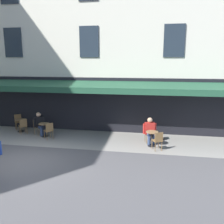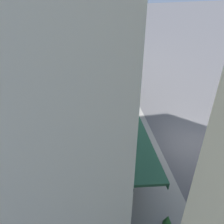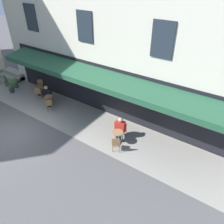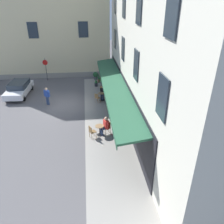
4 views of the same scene
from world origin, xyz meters
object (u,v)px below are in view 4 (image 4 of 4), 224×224
(cafe_chair_wicker_under_awning, at_px, (104,93))
(cafe_chair_wicker_facing_street, at_px, (92,131))
(seated_companion_in_red, at_px, (105,125))
(parked_car_white, at_px, (19,88))
(cafe_table_near_entrance, at_px, (100,129))
(potted_plant_entrance_right, at_px, (96,75))
(no_parking_sign, at_px, (46,66))
(potted_plant_under_sign, at_px, (96,82))
(walking_pedestrian_in_blue, at_px, (47,95))
(potted_plant_entrance_left, at_px, (102,81))
(cafe_chair_wicker_kerbside, at_px, (102,90))
(cafe_chair_wicker_near_door, at_px, (97,97))
(potted_plant_mid_terrace, at_px, (99,78))
(cafe_table_mid_terrace, at_px, (107,88))
(seated_patron_in_black, at_px, (103,92))
(cafe_chair_wicker_by_window, at_px, (108,127))
(cafe_table_streetside, at_px, (101,96))
(cafe_chair_wicker_back_row, at_px, (111,86))

(cafe_chair_wicker_under_awning, bearing_deg, cafe_chair_wicker_facing_street, 168.04)
(seated_companion_in_red, xyz_separation_m, parked_car_white, (8.07, 7.81, -0.00))
(cafe_table_near_entrance, height_order, potted_plant_entrance_right, potted_plant_entrance_right)
(cafe_chair_wicker_under_awning, height_order, potted_plant_entrance_right, potted_plant_entrance_right)
(no_parking_sign, distance_m, potted_plant_under_sign, 6.29)
(walking_pedestrian_in_blue, bearing_deg, parked_car_white, 49.84)
(cafe_table_near_entrance, distance_m, potted_plant_entrance_left, 10.38)
(cafe_chair_wicker_facing_street, distance_m, cafe_chair_wicker_kerbside, 7.71)
(cafe_chair_wicker_near_door, height_order, walking_pedestrian_in_blue, walking_pedestrian_in_blue)
(cafe_chair_wicker_under_awning, relative_size, potted_plant_entrance_right, 1.00)
(walking_pedestrian_in_blue, xyz_separation_m, potted_plant_mid_terrace, (5.47, -4.97, -0.44))
(cafe_table_mid_terrace, bearing_deg, cafe_table_near_entrance, 171.07)
(cafe_chair_wicker_near_door, distance_m, potted_plant_mid_terrace, 5.62)
(cafe_chair_wicker_near_door, xyz_separation_m, cafe_chair_wicker_under_awning, (1.02, -0.73, 0.00))
(cafe_table_mid_terrace, distance_m, no_parking_sign, 8.12)
(cafe_table_mid_terrace, height_order, seated_patron_in_black, seated_patron_in_black)
(no_parking_sign, bearing_deg, potted_plant_entrance_left, -108.00)
(seated_patron_in_black, xyz_separation_m, potted_plant_entrance_right, (5.82, 0.44, -0.18))
(parked_car_white, bearing_deg, cafe_chair_wicker_kerbside, -96.10)
(potted_plant_entrance_right, bearing_deg, cafe_chair_wicker_by_window, -178.62)
(cafe_chair_wicker_under_awning, height_order, parked_car_white, parked_car_white)
(cafe_chair_wicker_kerbside, height_order, seated_companion_in_red, seated_companion_in_red)
(cafe_table_mid_terrace, height_order, parked_car_white, parked_car_white)
(no_parking_sign, relative_size, parked_car_white, 0.59)
(cafe_chair_wicker_facing_street, xyz_separation_m, cafe_chair_wicker_by_window, (0.45, -1.18, 0.00))
(cafe_table_streetside, xyz_separation_m, cafe_chair_wicker_near_door, (-0.47, 0.43, 0.06))
(walking_pedestrian_in_blue, height_order, potted_plant_mid_terrace, walking_pedestrian_in_blue)
(cafe_chair_wicker_back_row, bearing_deg, potted_plant_mid_terrace, 19.93)
(cafe_chair_wicker_near_door, distance_m, cafe_chair_wicker_under_awning, 1.26)
(no_parking_sign, bearing_deg, cafe_table_streetside, -137.62)
(cafe_chair_wicker_by_window, distance_m, cafe_chair_wicker_back_row, 8.07)
(cafe_chair_wicker_kerbside, height_order, cafe_chair_wicker_under_awning, same)
(parked_car_white, bearing_deg, potted_plant_mid_terrace, -70.46)
(no_parking_sign, height_order, potted_plant_mid_terrace, no_parking_sign)
(cafe_table_near_entrance, distance_m, cafe_table_streetside, 5.95)
(seated_companion_in_red, bearing_deg, potted_plant_mid_terrace, -1.29)
(cafe_table_mid_terrace, distance_m, parked_car_white, 8.64)
(cafe_chair_wicker_near_door, bearing_deg, cafe_chair_wicker_kerbside, -18.77)
(cafe_table_mid_terrace, relative_size, seated_companion_in_red, 0.56)
(no_parking_sign, distance_m, potted_plant_mid_terrace, 6.26)
(potted_plant_entrance_right, bearing_deg, cafe_table_mid_terrace, -168.37)
(cafe_chair_wicker_near_door, bearing_deg, cafe_table_mid_terrace, -25.38)
(cafe_chair_wicker_facing_street, xyz_separation_m, cafe_chair_wicker_kerbside, (7.59, -1.33, 0.00))
(cafe_chair_wicker_back_row, bearing_deg, cafe_chair_wicker_near_door, 150.05)
(cafe_chair_wicker_kerbside, xyz_separation_m, walking_pedestrian_in_blue, (-1.73, 5.08, 0.41))
(cafe_table_streetside, distance_m, potted_plant_under_sign, 3.92)
(potted_plant_under_sign, distance_m, potted_plant_entrance_left, 0.86)
(walking_pedestrian_in_blue, xyz_separation_m, parked_car_white, (2.61, 3.09, -0.25))
(no_parking_sign, xyz_separation_m, potted_plant_under_sign, (-2.54, -5.59, -1.36))
(potted_plant_mid_terrace, bearing_deg, cafe_table_streetside, 178.98)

